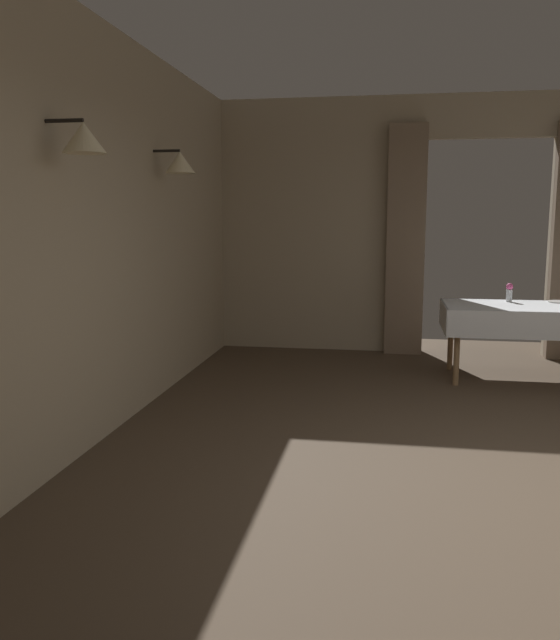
# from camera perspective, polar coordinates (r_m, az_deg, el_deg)

# --- Properties ---
(wall_left) EXTENTS (0.49, 8.40, 3.00)m
(wall_left) POSITION_cam_1_polar(r_m,az_deg,el_deg) (4.27, -20.05, 7.07)
(wall_left) COLOR tan
(wall_left) RESTS_ON ground
(wall_back) EXTENTS (6.40, 0.27, 3.00)m
(wall_back) POSITION_cam_1_polar(r_m,az_deg,el_deg) (7.97, 17.66, 7.94)
(wall_back) COLOR tan
(wall_back) RESTS_ON ground
(dining_table_mid) EXTENTS (1.45, 0.91, 0.75)m
(dining_table_mid) POSITION_cam_1_polar(r_m,az_deg,el_deg) (6.86, 20.12, 0.45)
(dining_table_mid) COLOR olive
(dining_table_mid) RESTS_ON ground
(flower_vase_mid) EXTENTS (0.07, 0.07, 0.19)m
(flower_vase_mid) POSITION_cam_1_polar(r_m,az_deg,el_deg) (7.09, 19.46, 2.35)
(flower_vase_mid) COLOR silver
(flower_vase_mid) RESTS_ON dining_table_mid
(plate_mid_b) EXTENTS (0.23, 0.23, 0.01)m
(plate_mid_b) POSITION_cam_1_polar(r_m,az_deg,el_deg) (7.24, 23.30, 1.48)
(plate_mid_b) COLOR white
(plate_mid_b) RESTS_ON dining_table_mid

